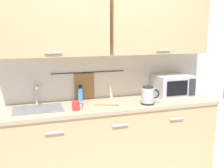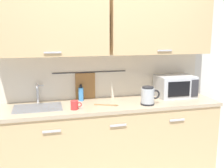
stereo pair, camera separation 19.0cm
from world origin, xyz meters
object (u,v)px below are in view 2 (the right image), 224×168
(dish_soap_bottle, at_px, (81,94))
(mug_near_sink, at_px, (75,105))
(microwave, at_px, (175,86))
(electric_kettle, at_px, (148,96))
(wooden_spoon, at_px, (109,105))

(dish_soap_bottle, height_order, mug_near_sink, dish_soap_bottle)
(microwave, relative_size, dish_soap_bottle, 2.35)
(microwave, bearing_deg, electric_kettle, -150.71)
(mug_near_sink, height_order, wooden_spoon, mug_near_sink)
(microwave, relative_size, wooden_spoon, 1.73)
(mug_near_sink, xyz_separation_m, wooden_spoon, (0.39, 0.06, -0.04))
(microwave, height_order, dish_soap_bottle, microwave)
(mug_near_sink, bearing_deg, electric_kettle, -0.76)
(electric_kettle, distance_m, mug_near_sink, 0.83)
(electric_kettle, relative_size, dish_soap_bottle, 1.16)
(microwave, height_order, wooden_spoon, microwave)
(wooden_spoon, bearing_deg, electric_kettle, -8.88)
(mug_near_sink, bearing_deg, dish_soap_bottle, 71.53)
(dish_soap_bottle, distance_m, wooden_spoon, 0.41)
(electric_kettle, bearing_deg, wooden_spoon, 171.12)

